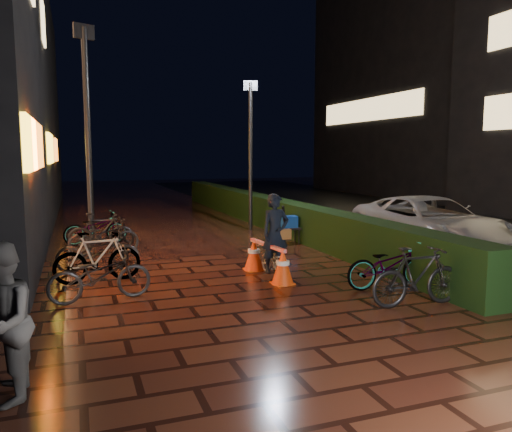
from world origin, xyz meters
name	(u,v)px	position (x,y,z in m)	size (l,w,h in m)	color
ground	(255,300)	(0.00, 0.00, 0.00)	(80.00, 80.00, 0.00)	#381911
asphalt_road	(465,230)	(9.00, 5.00, 0.00)	(11.00, 60.00, 0.01)	black
hedge	(267,211)	(3.30, 8.00, 0.50)	(0.70, 20.00, 1.00)	black
bystander_person	(1,324)	(-3.50, -2.42, 0.80)	(0.78, 0.60, 1.60)	#515153
van	(429,223)	(5.73, 2.72, 0.68)	(2.23, 4.83, 1.34)	#B1B0B5
lamp_post_hedge	(250,149)	(2.48, 7.33, 2.59)	(0.45, 0.14, 4.70)	black
lamp_post_sf	(88,126)	(-2.40, 6.53, 3.19)	(0.54, 0.28, 5.79)	black
cyclist	(275,246)	(0.89, 1.36, 0.62)	(0.61, 1.18, 1.67)	beige
traffic_barrier	(267,260)	(0.77, 1.43, 0.34)	(0.55, 1.67, 0.68)	red
cart_assembly	(289,223)	(2.67, 4.73, 0.56)	(0.66, 0.59, 1.08)	black
parked_bikes_storefront	(99,244)	(-2.33, 3.74, 0.46)	(2.01, 6.35, 0.98)	black
parked_bikes_hedge	(401,270)	(2.44, -0.64, 0.46)	(1.89, 1.69, 0.98)	black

